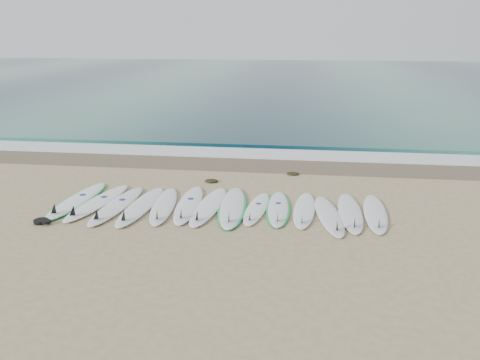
# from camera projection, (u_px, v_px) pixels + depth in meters

# --- Properties ---
(ground) EXTENTS (120.00, 120.00, 0.00)m
(ground) POSITION_uv_depth(u_px,v_px,m) (221.00, 209.00, 11.64)
(ground) COLOR tan
(ocean) EXTENTS (120.00, 55.00, 0.03)m
(ocean) POSITION_uv_depth(u_px,v_px,m) (280.00, 79.00, 42.32)
(ocean) COLOR #1E5554
(ocean) RESTS_ON ground
(wet_sand_band) EXTENTS (120.00, 1.80, 0.01)m
(wet_sand_band) POSITION_uv_depth(u_px,v_px,m) (241.00, 164.00, 15.51)
(wet_sand_band) COLOR brown
(wet_sand_band) RESTS_ON ground
(foam_band) EXTENTS (120.00, 1.40, 0.04)m
(foam_band) POSITION_uv_depth(u_px,v_px,m) (246.00, 153.00, 16.83)
(foam_band) COLOR silver
(foam_band) RESTS_ON ground
(wave_crest) EXTENTS (120.00, 1.00, 0.10)m
(wave_crest) POSITION_uv_depth(u_px,v_px,m) (250.00, 143.00, 18.23)
(wave_crest) COLOR #1E5554
(wave_crest) RESTS_ON ground
(surfboard_0) EXTENTS (0.88, 2.92, 0.37)m
(surfboard_0) POSITION_uv_depth(u_px,v_px,m) (76.00, 200.00, 12.08)
(surfboard_0) COLOR white
(surfboard_0) RESTS_ON ground
(surfboard_1) EXTENTS (1.03, 2.91, 0.36)m
(surfboard_1) POSITION_uv_depth(u_px,v_px,m) (96.00, 203.00, 11.89)
(surfboard_1) COLOR white
(surfboard_1) RESTS_ON ground
(surfboard_2) EXTENTS (0.83, 2.88, 0.36)m
(surfboard_2) POSITION_uv_depth(u_px,v_px,m) (116.00, 206.00, 11.69)
(surfboard_2) COLOR white
(surfboard_2) RESTS_ON ground
(surfboard_3) EXTENTS (0.74, 2.88, 0.37)m
(surfboard_3) POSITION_uv_depth(u_px,v_px,m) (140.00, 207.00, 11.63)
(surfboard_3) COLOR white
(surfboard_3) RESTS_ON ground
(surfboard_4) EXTENTS (0.89, 2.73, 0.34)m
(surfboard_4) POSITION_uv_depth(u_px,v_px,m) (163.00, 206.00, 11.69)
(surfboard_4) COLOR white
(surfboard_4) RESTS_ON ground
(surfboard_5) EXTENTS (0.73, 2.80, 0.36)m
(surfboard_5) POSITION_uv_depth(u_px,v_px,m) (188.00, 205.00, 11.76)
(surfboard_5) COLOR white
(surfboard_5) RESTS_ON ground
(surfboard_6) EXTENTS (0.80, 2.84, 0.36)m
(surfboard_6) POSITION_uv_depth(u_px,v_px,m) (208.00, 207.00, 11.63)
(surfboard_6) COLOR white
(surfboard_6) RESTS_ON ground
(surfboard_7) EXTENTS (0.90, 2.97, 0.37)m
(surfboard_7) POSITION_uv_depth(u_px,v_px,m) (232.00, 207.00, 11.63)
(surfboard_7) COLOR white
(surfboard_7) RESTS_ON ground
(surfboard_8) EXTENTS (0.71, 2.36, 0.30)m
(surfboard_8) POSITION_uv_depth(u_px,v_px,m) (256.00, 209.00, 11.52)
(surfboard_8) COLOR white
(surfboard_8) RESTS_ON ground
(surfboard_9) EXTENTS (0.67, 2.50, 0.31)m
(surfboard_9) POSITION_uv_depth(u_px,v_px,m) (278.00, 208.00, 11.55)
(surfboard_9) COLOR white
(surfboard_9) RESTS_ON ground
(surfboard_10) EXTENTS (0.69, 2.53, 0.32)m
(surfboard_10) POSITION_uv_depth(u_px,v_px,m) (304.00, 210.00, 11.43)
(surfboard_10) COLOR white
(surfboard_10) RESTS_ON ground
(surfboard_11) EXTENTS (0.87, 2.66, 0.33)m
(surfboard_11) POSITION_uv_depth(u_px,v_px,m) (329.00, 216.00, 11.06)
(surfboard_11) COLOR silver
(surfboard_11) RESTS_ON ground
(surfboard_12) EXTENTS (0.57, 2.69, 0.34)m
(surfboard_12) POSITION_uv_depth(u_px,v_px,m) (350.00, 213.00, 11.25)
(surfboard_12) COLOR silver
(surfboard_12) RESTS_ON ground
(surfboard_13) EXTENTS (0.72, 2.64, 0.33)m
(surfboard_13) POSITION_uv_depth(u_px,v_px,m) (375.00, 214.00, 11.20)
(surfboard_13) COLOR white
(surfboard_13) RESTS_ON ground
(seaweed_near) EXTENTS (0.40, 0.31, 0.08)m
(seaweed_near) POSITION_uv_depth(u_px,v_px,m) (211.00, 181.00, 13.69)
(seaweed_near) COLOR black
(seaweed_near) RESTS_ON ground
(seaweed_far) EXTENTS (0.38, 0.30, 0.07)m
(seaweed_far) POSITION_uv_depth(u_px,v_px,m) (293.00, 174.00, 14.39)
(seaweed_far) COLOR black
(seaweed_far) RESTS_ON ground
(leash_coil) EXTENTS (0.46, 0.36, 0.11)m
(leash_coil) POSITION_uv_depth(u_px,v_px,m) (42.00, 221.00, 10.77)
(leash_coil) COLOR black
(leash_coil) RESTS_ON ground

